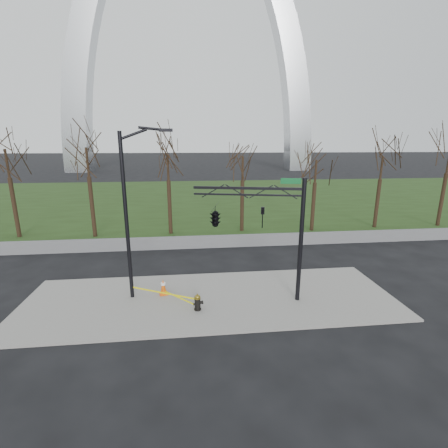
{
  "coord_description": "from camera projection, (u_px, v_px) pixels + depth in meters",
  "views": [
    {
      "loc": [
        -0.89,
        -14.06,
        7.48
      ],
      "look_at": [
        0.87,
        2.0,
        3.32
      ],
      "focal_mm": 25.21,
      "sensor_mm": 36.0,
      "label": 1
    }
  ],
  "objects": [
    {
      "name": "gateway_arch",
      "position": [
        189.0,
        41.0,
        79.59
      ],
      "size": [
        66.0,
        6.0,
        65.0
      ],
      "primitive_type": null,
      "color": "#B7B9BE",
      "rests_on": "ground"
    },
    {
      "name": "traffic_signal_mast",
      "position": [
        232.0,
        217.0,
        14.66
      ],
      "size": [
        4.99,
        2.54,
        6.0
      ],
      "rotation": [
        0.0,
        0.0,
        -0.22
      ],
      "color": "black",
      "rests_on": "ground"
    },
    {
      "name": "fire_hydrant",
      "position": [
        198.0,
        302.0,
        14.27
      ],
      "size": [
        0.5,
        0.32,
        0.79
      ],
      "rotation": [
        0.0,
        0.0,
        0.23
      ],
      "color": "black",
      "rests_on": "sidewalk"
    },
    {
      "name": "grass_strip",
      "position": [
        196.0,
        198.0,
        44.36
      ],
      "size": [
        120.0,
        40.0,
        0.06
      ],
      "primitive_type": "cube",
      "color": "#1F3412",
      "rests_on": "ground"
    },
    {
      "name": "traffic_cone",
      "position": [
        163.0,
        287.0,
        15.75
      ],
      "size": [
        0.49,
        0.49,
        0.8
      ],
      "rotation": [
        0.0,
        0.0,
        0.2
      ],
      "color": "#E7570C",
      "rests_on": "sidewalk"
    },
    {
      "name": "street_light",
      "position": [
        130.0,
        205.0,
        14.5
      ],
      "size": [
        2.37,
        0.65,
        8.21
      ],
      "rotation": [
        0.0,
        0.0,
        0.2
      ],
      "color": "black",
      "rests_on": "ground"
    },
    {
      "name": "tree_row",
      "position": [
        243.0,
        188.0,
        26.46
      ],
      "size": [
        53.1,
        4.0,
        7.65
      ],
      "color": "black",
      "rests_on": "ground"
    },
    {
      "name": "guardrail",
      "position": [
        203.0,
        242.0,
        23.08
      ],
      "size": [
        60.0,
        0.3,
        0.9
      ],
      "primitive_type": "cube",
      "color": "#59595B",
      "rests_on": "ground"
    },
    {
      "name": "ground",
      "position": [
        211.0,
        300.0,
        15.49
      ],
      "size": [
        500.0,
        500.0,
        0.0
      ],
      "primitive_type": "plane",
      "color": "black",
      "rests_on": "ground"
    },
    {
      "name": "sidewalk",
      "position": [
        211.0,
        299.0,
        15.48
      ],
      "size": [
        18.0,
        6.0,
        0.1
      ],
      "primitive_type": "cube",
      "color": "gray",
      "rests_on": "ground"
    },
    {
      "name": "caution_tape",
      "position": [
        170.0,
        295.0,
        14.93
      ],
      "size": [
        3.18,
        1.73,
        0.41
      ],
      "color": "yellow",
      "rests_on": "ground"
    }
  ]
}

